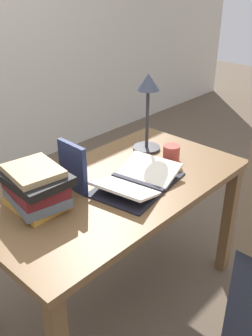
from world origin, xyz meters
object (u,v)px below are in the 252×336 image
(reading_lamp, at_px, (148,99))
(coffee_mug, at_px, (171,154))
(book_stack_tall, at_px, (35,187))
(book_standing_upright, at_px, (73,167))
(open_book, at_px, (137,181))

(reading_lamp, distance_m, coffee_mug, 0.32)
(reading_lamp, bearing_deg, coffee_mug, -99.77)
(book_stack_tall, relative_size, coffee_mug, 2.59)
(book_standing_upright, xyz_separation_m, coffee_mug, (0.53, -0.16, -0.07))
(book_standing_upright, bearing_deg, book_stack_tall, 179.76)
(book_stack_tall, distance_m, book_standing_upright, 0.20)
(reading_lamp, height_order, coffee_mug, reading_lamp)
(reading_lamp, bearing_deg, book_standing_upright, -176.01)
(open_book, distance_m, book_stack_tall, 0.47)
(open_book, relative_size, book_standing_upright, 2.08)
(book_stack_tall, bearing_deg, open_book, -24.45)
(book_standing_upright, distance_m, reading_lamp, 0.59)
(open_book, bearing_deg, book_standing_upright, 131.00)
(book_standing_upright, bearing_deg, coffee_mug, -15.02)
(open_book, height_order, coffee_mug, coffee_mug)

